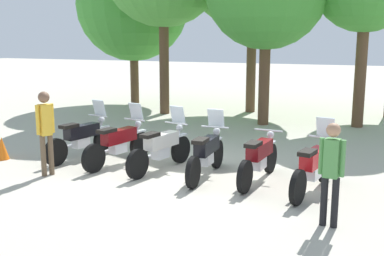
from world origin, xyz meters
TOP-DOWN VIEW (x-y plane):
  - ground_plane at (0.00, 0.00)m, footprint 80.00×80.00m
  - motorcycle_0 at (-2.76, 0.30)m, footprint 0.78×2.15m
  - motorcycle_1 at (-1.65, 0.13)m, footprint 0.79×2.15m
  - motorcycle_2 at (-0.55, 0.03)m, footprint 0.79×2.15m
  - motorcycle_3 at (0.55, -0.11)m, footprint 0.62×2.19m
  - motorcycle_4 at (1.66, -0.07)m, footprint 0.65×2.19m
  - motorcycle_5 at (2.77, -0.37)m, footprint 0.76×2.16m
  - person_0 at (3.20, -1.98)m, footprint 0.41×0.25m
  - person_1 at (-2.66, -1.19)m, footprint 0.32×0.39m
  - tree_0 at (-5.83, 9.12)m, footprint 4.69×4.69m
  - traffic_cone at (-4.52, -0.46)m, footprint 0.32×0.32m

SIDE VIEW (x-z plane):
  - ground_plane at x=0.00m, z-range 0.00..0.00m
  - traffic_cone at x=-4.52m, z-range 0.00..0.55m
  - motorcycle_4 at x=1.66m, z-range 0.01..1.00m
  - motorcycle_0 at x=-2.76m, z-range -0.17..1.20m
  - motorcycle_1 at x=-1.65m, z-range -0.17..1.20m
  - motorcycle_2 at x=-0.55m, z-range -0.17..1.20m
  - motorcycle_3 at x=0.55m, z-range -0.17..1.20m
  - motorcycle_5 at x=2.77m, z-range -0.17..1.20m
  - person_0 at x=3.20m, z-range 0.14..1.78m
  - person_1 at x=-2.66m, z-range 0.17..1.97m
  - tree_0 at x=-5.83m, z-range 0.91..7.44m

